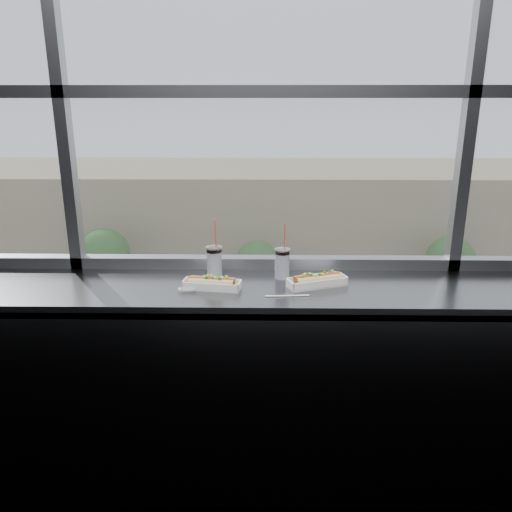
{
  "coord_description": "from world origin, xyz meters",
  "views": [
    {
      "loc": [
        -0.0,
        -1.04,
        1.95
      ],
      "look_at": [
        -0.04,
        1.23,
        1.25
      ],
      "focal_mm": 35.0,
      "sensor_mm": 36.0,
      "label": 1
    }
  ],
  "objects_px": {
    "soda_cup_right": "(282,262)",
    "pedestrian_d": "(409,288)",
    "tree_right": "(450,260)",
    "hotdog_tray_left": "(212,283)",
    "car_near_c": "(310,396)",
    "car_far_b": "(280,317)",
    "wrapper": "(187,289)",
    "soda_cup_left": "(214,260)",
    "pedestrian_c": "(362,295)",
    "car_near_b": "(78,392)",
    "pedestrian_b": "(272,288)",
    "car_far_a": "(115,316)",
    "loose_straw": "(287,296)",
    "tree_center": "(257,263)",
    "tree_left": "(104,254)",
    "hotdog_tray_right": "(317,280)"
  },
  "relations": [
    {
      "from": "soda_cup_left",
      "to": "tree_right",
      "type": "xyz_separation_m",
      "value": [
        12.18,
        28.15,
        -8.87
      ]
    },
    {
      "from": "wrapper",
      "to": "car_far_a",
      "type": "bearing_deg",
      "value": 108.78
    },
    {
      "from": "soda_cup_right",
      "to": "pedestrian_d",
      "type": "height_order",
      "value": "soda_cup_right"
    },
    {
      "from": "soda_cup_left",
      "to": "tree_left",
      "type": "relative_size",
      "value": 0.06
    },
    {
      "from": "car_near_c",
      "to": "pedestrian_b",
      "type": "distance_m",
      "value": 12.72
    },
    {
      "from": "pedestrian_c",
      "to": "pedestrian_b",
      "type": "bearing_deg",
      "value": -10.47
    },
    {
      "from": "pedestrian_d",
      "to": "tree_center",
      "type": "xyz_separation_m",
      "value": [
        -10.06,
        -0.66,
        1.88
      ]
    },
    {
      "from": "soda_cup_right",
      "to": "car_near_c",
      "type": "distance_m",
      "value": 19.73
    },
    {
      "from": "car_near_c",
      "to": "tree_right",
      "type": "distance_m",
      "value": 15.76
    },
    {
      "from": "hotdog_tray_right",
      "to": "pedestrian_c",
      "type": "bearing_deg",
      "value": 57.97
    },
    {
      "from": "tree_right",
      "to": "car_far_b",
      "type": "bearing_deg",
      "value": -160.0
    },
    {
      "from": "tree_right",
      "to": "hotdog_tray_left",
      "type": "bearing_deg",
      "value": -113.26
    },
    {
      "from": "wrapper",
      "to": "soda_cup_left",
      "type": "bearing_deg",
      "value": 61.33
    },
    {
      "from": "car_near_c",
      "to": "car_far_b",
      "type": "bearing_deg",
      "value": 9.2
    },
    {
      "from": "pedestrian_b",
      "to": "hotdog_tray_right",
      "type": "bearing_deg",
      "value": -0.58
    },
    {
      "from": "hotdog_tray_left",
      "to": "tree_right",
      "type": "bearing_deg",
      "value": 74.84
    },
    {
      "from": "loose_straw",
      "to": "tree_right",
      "type": "distance_m",
      "value": 32.0
    },
    {
      "from": "hotdog_tray_right",
      "to": "pedestrian_c",
      "type": "distance_m",
      "value": 30.58
    },
    {
      "from": "wrapper",
      "to": "car_near_c",
      "type": "bearing_deg",
      "value": 81.86
    },
    {
      "from": "tree_left",
      "to": "car_far_a",
      "type": "bearing_deg",
      "value": -67.14
    },
    {
      "from": "hotdog_tray_right",
      "to": "wrapper",
      "type": "xyz_separation_m",
      "value": [
        -0.62,
        -0.08,
        -0.02
      ]
    },
    {
      "from": "soda_cup_right",
      "to": "car_near_c",
      "type": "bearing_deg",
      "value": 83.34
    },
    {
      "from": "hotdog_tray_left",
      "to": "car_far_a",
      "type": "bearing_deg",
      "value": 117.15
    },
    {
      "from": "soda_cup_right",
      "to": "soda_cup_left",
      "type": "bearing_deg",
      "value": 178.41
    },
    {
      "from": "hotdog_tray_left",
      "to": "loose_straw",
      "type": "distance_m",
      "value": 0.37
    },
    {
      "from": "pedestrian_d",
      "to": "soda_cup_right",
      "type": "bearing_deg",
      "value": 161.65
    },
    {
      "from": "car_near_b",
      "to": "pedestrian_b",
      "type": "distance_m",
      "value": 15.23
    },
    {
      "from": "loose_straw",
      "to": "tree_left",
      "type": "distance_m",
      "value": 31.45
    },
    {
      "from": "wrapper",
      "to": "car_near_c",
      "type": "height_order",
      "value": "wrapper"
    },
    {
      "from": "wrapper",
      "to": "car_far_b",
      "type": "distance_m",
      "value": 26.78
    },
    {
      "from": "loose_straw",
      "to": "pedestrian_d",
      "type": "xyz_separation_m",
      "value": [
        9.55,
        29.08,
        -10.91
      ]
    },
    {
      "from": "car_near_c",
      "to": "pedestrian_c",
      "type": "bearing_deg",
      "value": -18.91
    },
    {
      "from": "car_near_b",
      "to": "pedestrian_c",
      "type": "height_order",
      "value": "car_near_b"
    },
    {
      "from": "loose_straw",
      "to": "pedestrian_b",
      "type": "height_order",
      "value": "loose_straw"
    },
    {
      "from": "hotdog_tray_left",
      "to": "car_far_b",
      "type": "height_order",
      "value": "hotdog_tray_left"
    },
    {
      "from": "soda_cup_right",
      "to": "wrapper",
      "type": "bearing_deg",
      "value": -156.82
    },
    {
      "from": "hotdog_tray_left",
      "to": "car_far_a",
      "type": "distance_m",
      "value": 28.01
    },
    {
      "from": "soda_cup_right",
      "to": "tree_left",
      "type": "height_order",
      "value": "soda_cup_right"
    },
    {
      "from": "pedestrian_c",
      "to": "pedestrian_d",
      "type": "relative_size",
      "value": 0.89
    },
    {
      "from": "tree_right",
      "to": "tree_left",
      "type": "bearing_deg",
      "value": 180.0
    },
    {
      "from": "car_far_b",
      "to": "tree_center",
      "type": "distance_m",
      "value": 4.68
    },
    {
      "from": "car_near_b",
      "to": "pedestrian_c",
      "type": "distance_m",
      "value": 18.39
    },
    {
      "from": "hotdog_tray_right",
      "to": "tree_left",
      "type": "bearing_deg",
      "value": 90.84
    },
    {
      "from": "tree_center",
      "to": "soda_cup_right",
      "type": "bearing_deg",
      "value": -88.98
    },
    {
      "from": "hotdog_tray_left",
      "to": "car_far_a",
      "type": "xyz_separation_m",
      "value": [
        -8.4,
        24.32,
        -11.06
      ]
    },
    {
      "from": "hotdog_tray_right",
      "to": "pedestrian_c",
      "type": "xyz_separation_m",
      "value": [
        6.09,
        27.85,
        -11.06
      ]
    },
    {
      "from": "wrapper",
      "to": "pedestrian_b",
      "type": "relative_size",
      "value": 0.04
    },
    {
      "from": "car_near_c",
      "to": "pedestrian_c",
      "type": "height_order",
      "value": "pedestrian_c"
    },
    {
      "from": "car_far_a",
      "to": "pedestrian_b",
      "type": "relative_size",
      "value": 2.81
    },
    {
      "from": "loose_straw",
      "to": "pedestrian_b",
      "type": "distance_m",
      "value": 31.07
    }
  ]
}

